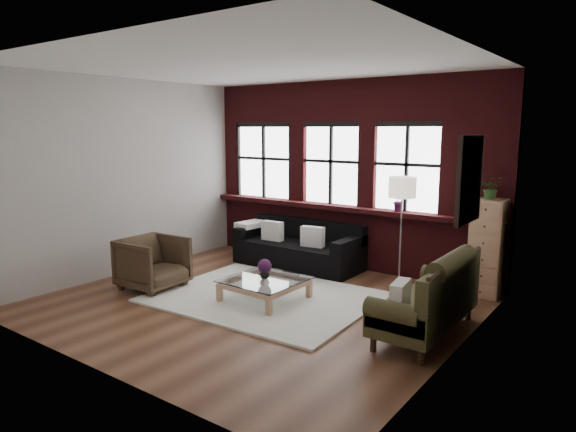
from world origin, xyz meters
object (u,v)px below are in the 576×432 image
Objects in this scene: armchair at (153,263)px; coffee_table at (265,290)px; drawer_chest at (487,248)px; floor_lamp at (401,229)px; vintage_settee at (426,295)px; vase at (265,274)px; dark_sofa at (298,244)px.

coffee_table is (1.73, 0.52, -0.23)m from armchair.
floor_lamp reaches higher than drawer_chest.
vintage_settee is 1.28× the size of drawer_chest.
floor_lamp is at bearing -159.15° from drawer_chest.
drawer_chest is at bearing -60.69° from armchair.
coffee_table is 0.24m from vase.
vase is (1.73, 0.52, 0.01)m from armchair.
floor_lamp reaches higher than armchair.
dark_sofa is at bearing 111.08° from vase.
vase is at bearing -139.62° from drawer_chest.
floor_lamp is (-1.14, -0.43, 0.22)m from drawer_chest.
vintage_settee reaches higher than vase.
coffee_table is at bearing -175.00° from vintage_settee.
dark_sofa is at bearing -175.14° from drawer_chest.
dark_sofa is 1.24× the size of vintage_settee.
coffee_table is 0.55× the size of floor_lamp.
armchair is at bearing -114.14° from dark_sofa.
drawer_chest reaches higher than coffee_table.
drawer_chest reaches higher than vase.
coffee_table is 3.22m from drawer_chest.
drawer_chest is (3.11, 0.26, 0.30)m from dark_sofa.
dark_sofa is 1.94m from coffee_table.
coffee_table is at bearing -139.62° from drawer_chest.
coffee_table is at bearing 158.20° from vase.
floor_lamp is (1.28, 1.63, 0.52)m from vase.
drawer_chest reaches higher than armchair.
coffee_table is 2.21m from floor_lamp.
vase is at bearing -68.92° from dark_sofa.
dark_sofa is 1.59× the size of drawer_chest.
coffee_table is 0.71× the size of drawer_chest.
coffee_table is at bearing -68.92° from dark_sofa.
dark_sofa is 2.59× the size of armchair.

